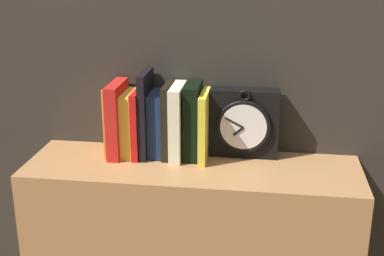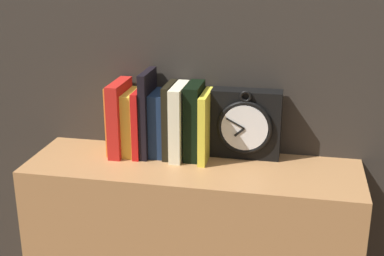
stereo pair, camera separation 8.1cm
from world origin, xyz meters
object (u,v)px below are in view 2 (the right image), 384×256
book_slot5_navy (160,123)px  book_slot9_yellow (206,126)px  book_slot2_yellow (133,122)px  book_slot4_black (148,113)px  book_slot3_red (141,122)px  book_slot8_black (194,121)px  book_slot7_cream (179,122)px  book_slot6_black (170,120)px  book_slot0_orange (114,118)px  book_slot1_red (120,118)px  clock (246,124)px

book_slot5_navy → book_slot9_yellow: 0.14m
book_slot5_navy → book_slot2_yellow: bearing=-175.8°
book_slot4_black → book_slot3_red: bearing=-173.4°
book_slot8_black → book_slot9_yellow: 0.04m
book_slot7_cream → book_slot4_black: bearing=177.3°
book_slot5_navy → book_slot6_black: bearing=-7.9°
book_slot4_black → book_slot6_black: book_slot4_black is taller
book_slot9_yellow → book_slot3_red: bearing=179.2°
book_slot6_black → book_slot5_navy: bearing=172.1°
book_slot0_orange → book_slot6_black: (0.17, -0.00, 0.00)m
book_slot3_red → book_slot1_red: bearing=-175.8°
book_slot9_yellow → book_slot4_black: bearing=178.3°
book_slot0_orange → book_slot4_black: size_ratio=0.82×
book_slot2_yellow → book_slot3_red: bearing=-9.7°
book_slot0_orange → book_slot3_red: bearing=-4.6°
book_slot5_navy → book_slot9_yellow: size_ratio=0.95×
book_slot1_red → book_slot2_yellow: book_slot1_red is taller
book_slot7_cream → book_slot5_navy: bearing=168.5°
book_slot0_orange → book_slot9_yellow: (0.28, -0.01, -0.00)m
book_slot7_cream → book_slot9_yellow: book_slot7_cream is taller
book_slot2_yellow → book_slot4_black: bearing=-2.4°
book_slot5_navy → book_slot1_red: bearing=-172.6°
book_slot9_yellow → book_slot8_black: bearing=164.6°
book_slot0_orange → book_slot4_black: bearing=-2.3°
book_slot8_black → book_slot7_cream: bearing=-168.1°
book_slot5_navy → book_slot3_red: bearing=-168.9°
book_slot7_cream → book_slot8_black: 0.04m
book_slot6_black → book_slot7_cream: bearing=-15.1°
book_slot0_orange → book_slot1_red: bearing=-25.3°
book_slot3_red → book_slot8_black: (0.16, 0.01, 0.01)m
book_slot4_black → clock: bearing=6.2°
book_slot6_black → book_slot8_black: (0.07, 0.00, 0.00)m
book_slot3_red → book_slot6_black: 0.09m
book_slot2_yellow → book_slot3_red: (0.03, -0.00, 0.01)m
book_slot2_yellow → book_slot3_red: book_slot3_red is taller
book_slot7_cream → book_slot9_yellow: 0.08m
book_slot4_black → book_slot2_yellow: bearing=177.6°
book_slot7_cream → book_slot8_black: size_ratio=0.98×
book_slot0_orange → book_slot7_cream: 0.20m
book_slot9_yellow → book_slot7_cream: bearing=179.4°
book_slot2_yellow → book_slot8_black: book_slot8_black is taller
book_slot5_navy → book_slot7_cream: 0.06m
book_slot6_black → book_slot8_black: 0.07m
book_slot0_orange → book_slot6_black: 0.17m
book_slot0_orange → book_slot2_yellow: bearing=-2.2°
clock → book_slot8_black: 0.15m
book_slot2_yellow → book_slot8_black: 0.19m
book_slot4_black → book_slot8_black: book_slot4_black is taller
clock → book_slot7_cream: 0.19m
book_slot2_yellow → book_slot3_red: size_ratio=0.95×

